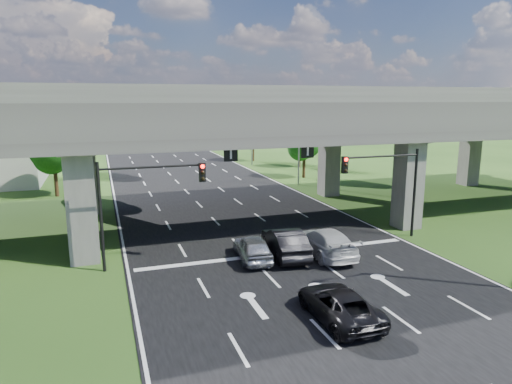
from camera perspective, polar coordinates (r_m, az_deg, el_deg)
ground at (r=24.86m, az=5.85°, el=-10.26°), size 160.00×160.00×0.00m
road at (r=33.70m, az=-1.29°, el=-4.28°), size 18.00×120.00×0.03m
overpass at (r=34.35m, az=-2.37°, el=9.40°), size 80.00×15.00×10.00m
signal_right at (r=30.87m, az=16.20°, el=1.73°), size 5.76×0.54×6.00m
signal_left at (r=25.42m, az=-14.09°, el=-0.20°), size 5.76×0.54×6.00m
streetlight_far at (r=49.23m, az=5.00°, el=7.60°), size 3.38×0.25×10.00m
streetlight_beyond at (r=64.16m, az=-0.85°, el=8.56°), size 3.38×0.25×10.00m
tree_left_near at (r=47.29m, az=-23.99°, el=5.24°), size 4.50×4.50×7.80m
tree_left_mid at (r=55.59m, az=-26.36°, el=5.17°), size 3.91×3.90×6.76m
tree_left_far at (r=63.11m, az=-21.93°, el=7.04°), size 4.80×4.80×8.32m
tree_right_near at (r=54.18m, az=6.12°, el=6.51°), size 4.20×4.20×7.28m
tree_right_mid at (r=62.70m, az=5.51°, el=6.90°), size 3.91×3.90×6.76m
tree_right_far at (r=68.62m, az=-0.34°, el=7.90°), size 4.50×4.50×7.80m
car_silver at (r=26.59m, az=-0.40°, el=-6.98°), size 2.16×4.43×1.46m
car_dark at (r=27.23m, az=3.65°, el=-6.31°), size 2.34×5.27×1.68m
car_white at (r=27.68m, az=8.59°, el=-6.20°), size 2.36×5.55×1.60m
car_trailing at (r=20.16m, az=10.35°, el=-13.64°), size 2.20×4.78×1.33m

